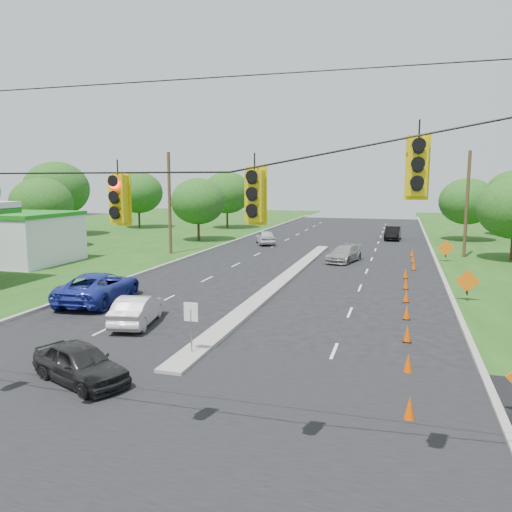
% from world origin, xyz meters
% --- Properties ---
extents(ground, '(160.00, 160.00, 0.00)m').
position_xyz_m(ground, '(0.00, 0.00, 0.00)').
color(ground, black).
rests_on(ground, ground).
extents(cross_street, '(160.00, 14.00, 0.02)m').
position_xyz_m(cross_street, '(0.00, 0.00, 0.00)').
color(cross_street, black).
rests_on(cross_street, ground).
extents(curb_left, '(0.25, 110.00, 0.16)m').
position_xyz_m(curb_left, '(-10.10, 30.00, 0.00)').
color(curb_left, gray).
rests_on(curb_left, ground).
extents(curb_right, '(0.25, 110.00, 0.16)m').
position_xyz_m(curb_right, '(10.10, 30.00, 0.00)').
color(curb_right, gray).
rests_on(curb_right, ground).
extents(median, '(1.00, 34.00, 0.18)m').
position_xyz_m(median, '(0.00, 21.00, 0.00)').
color(median, gray).
rests_on(median, ground).
extents(median_sign, '(0.55, 0.06, 2.05)m').
position_xyz_m(median_sign, '(0.00, 6.00, 1.46)').
color(median_sign, gray).
rests_on(median_sign, ground).
extents(signal_span, '(25.60, 0.32, 9.00)m').
position_xyz_m(signal_span, '(-0.05, -1.00, 4.97)').
color(signal_span, '#422D1C').
rests_on(signal_span, ground).
extents(utility_pole_far_left, '(0.28, 0.28, 9.00)m').
position_xyz_m(utility_pole_far_left, '(-12.50, 30.00, 4.50)').
color(utility_pole_far_left, '#422D1C').
rests_on(utility_pole_far_left, ground).
extents(utility_pole_far_right, '(0.28, 0.28, 9.00)m').
position_xyz_m(utility_pole_far_right, '(12.50, 35.00, 4.50)').
color(utility_pole_far_right, '#422D1C').
rests_on(utility_pole_far_right, ground).
extents(cone_0, '(0.32, 0.32, 0.70)m').
position_xyz_m(cone_0, '(7.68, 3.00, 0.35)').
color(cone_0, '#DD4700').
rests_on(cone_0, ground).
extents(cone_1, '(0.32, 0.32, 0.70)m').
position_xyz_m(cone_1, '(7.68, 6.50, 0.35)').
color(cone_1, '#DD4700').
rests_on(cone_1, ground).
extents(cone_2, '(0.32, 0.32, 0.70)m').
position_xyz_m(cone_2, '(7.68, 10.00, 0.35)').
color(cone_2, '#DD4700').
rests_on(cone_2, ground).
extents(cone_3, '(0.32, 0.32, 0.70)m').
position_xyz_m(cone_3, '(7.68, 13.50, 0.35)').
color(cone_3, '#DD4700').
rests_on(cone_3, ground).
extents(cone_4, '(0.32, 0.32, 0.70)m').
position_xyz_m(cone_4, '(7.68, 17.00, 0.35)').
color(cone_4, '#DD4700').
rests_on(cone_4, ground).
extents(cone_5, '(0.32, 0.32, 0.70)m').
position_xyz_m(cone_5, '(7.68, 20.50, 0.35)').
color(cone_5, '#DD4700').
rests_on(cone_5, ground).
extents(cone_6, '(0.32, 0.32, 0.70)m').
position_xyz_m(cone_6, '(7.68, 24.00, 0.35)').
color(cone_6, '#DD4700').
rests_on(cone_6, ground).
extents(cone_7, '(0.32, 0.32, 0.70)m').
position_xyz_m(cone_7, '(8.28, 27.50, 0.35)').
color(cone_7, '#DD4700').
rests_on(cone_7, ground).
extents(cone_8, '(0.32, 0.32, 0.70)m').
position_xyz_m(cone_8, '(8.28, 31.00, 0.35)').
color(cone_8, '#DD4700').
rests_on(cone_8, ground).
extents(cone_9, '(0.32, 0.32, 0.70)m').
position_xyz_m(cone_9, '(8.28, 34.50, 0.35)').
color(cone_9, '#DD4700').
rests_on(cone_9, ground).
extents(work_sign_1, '(1.27, 0.58, 1.37)m').
position_xyz_m(work_sign_1, '(10.80, 18.00, 1.09)').
color(work_sign_1, black).
rests_on(work_sign_1, ground).
extents(work_sign_2, '(1.27, 0.58, 1.37)m').
position_xyz_m(work_sign_2, '(10.80, 32.00, 1.09)').
color(work_sign_2, black).
rests_on(work_sign_2, ground).
extents(tree_2, '(5.88, 5.88, 6.86)m').
position_xyz_m(tree_2, '(-26.00, 30.00, 4.34)').
color(tree_2, black).
rests_on(tree_2, ground).
extents(tree_3, '(7.56, 7.56, 8.82)m').
position_xyz_m(tree_3, '(-32.00, 40.00, 5.58)').
color(tree_3, black).
rests_on(tree_3, ground).
extents(tree_4, '(6.72, 6.72, 7.84)m').
position_xyz_m(tree_4, '(-28.00, 52.00, 4.96)').
color(tree_4, black).
rests_on(tree_4, ground).
extents(tree_5, '(5.88, 5.88, 6.86)m').
position_xyz_m(tree_5, '(-14.00, 40.00, 4.34)').
color(tree_5, black).
rests_on(tree_5, ground).
extents(tree_6, '(6.72, 6.72, 7.84)m').
position_xyz_m(tree_6, '(-16.00, 55.00, 4.96)').
color(tree_6, black).
rests_on(tree_6, ground).
extents(tree_12, '(5.88, 5.88, 6.86)m').
position_xyz_m(tree_12, '(14.00, 48.00, 4.34)').
color(tree_12, black).
rests_on(tree_12, ground).
extents(black_sedan, '(4.13, 2.91, 1.31)m').
position_xyz_m(black_sedan, '(-2.44, 2.74, 0.65)').
color(black_sedan, black).
rests_on(black_sedan, ground).
extents(white_sedan, '(2.22, 4.30, 1.35)m').
position_xyz_m(white_sedan, '(-4.08, 9.27, 0.67)').
color(white_sedan, beige).
rests_on(white_sedan, ground).
extents(blue_pickup, '(3.36, 6.14, 1.63)m').
position_xyz_m(blue_pickup, '(-8.20, 12.46, 0.82)').
color(blue_pickup, navy).
rests_on(blue_pickup, ground).
extents(silver_car_far, '(2.88, 4.82, 1.31)m').
position_xyz_m(silver_car_far, '(2.92, 29.89, 0.65)').
color(silver_car_far, gray).
rests_on(silver_car_far, ground).
extents(silver_car_oncoming, '(3.26, 4.63, 1.46)m').
position_xyz_m(silver_car_oncoming, '(-6.20, 39.26, 0.73)').
color(silver_car_oncoming, silver).
rests_on(silver_car_oncoming, ground).
extents(dark_car_receding, '(1.76, 4.58, 1.49)m').
position_xyz_m(dark_car_receding, '(6.38, 47.31, 0.74)').
color(dark_car_receding, black).
rests_on(dark_car_receding, ground).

